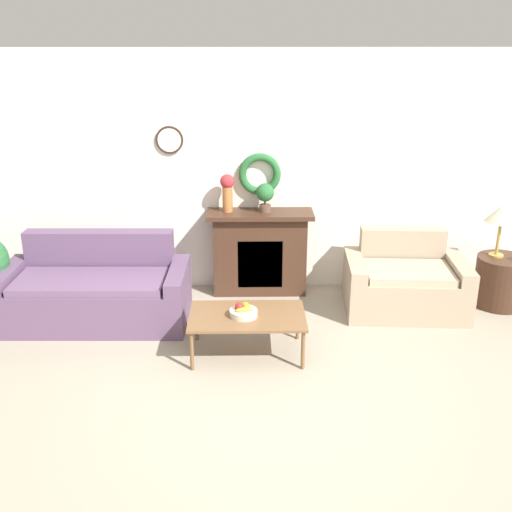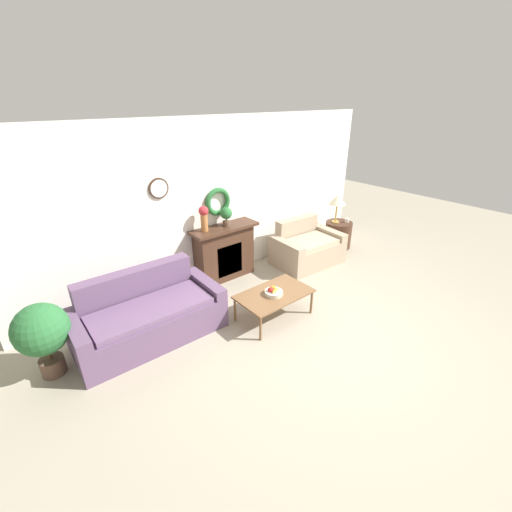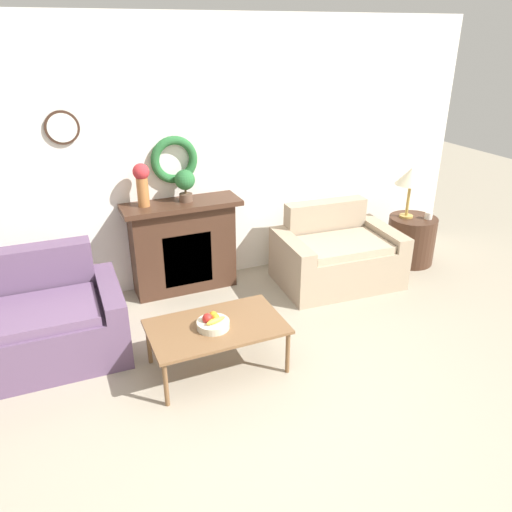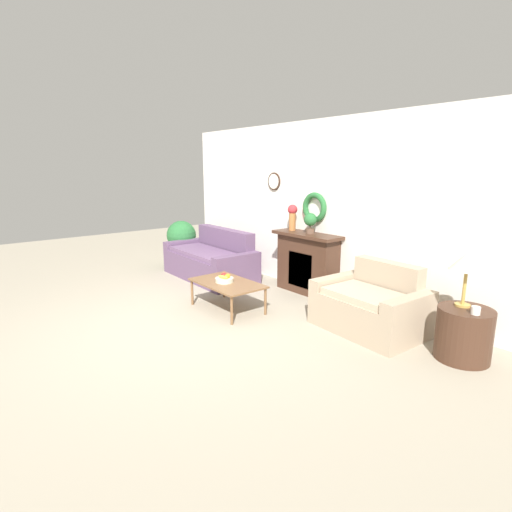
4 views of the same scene
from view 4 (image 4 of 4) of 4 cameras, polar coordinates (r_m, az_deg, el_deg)
ground_plane at (r=5.09m, az=-11.94°, el=-10.61°), size 16.00×16.00×0.00m
wall_back at (r=6.37m, az=9.30°, el=6.73°), size 6.80×0.15×2.70m
fireplace at (r=6.42m, az=7.31°, el=-0.96°), size 1.19×0.41×0.97m
couch_left at (r=7.32m, az=-6.42°, el=-0.70°), size 1.92×0.93×0.88m
loveseat_right at (r=5.15m, az=16.05°, el=-6.95°), size 1.32×0.94×0.83m
coffee_table at (r=5.63m, az=-4.13°, el=-4.08°), size 1.07×0.65×0.40m
fruit_bowl at (r=5.63m, az=-4.51°, el=-3.26°), size 0.26×0.26×0.12m
side_table_by_loveseat at (r=4.76m, az=27.54°, el=-9.85°), size 0.55×0.55×0.55m
table_lamp at (r=4.63m, az=27.96°, el=-0.82°), size 0.35×0.35×0.58m
mug at (r=4.53m, az=28.89°, el=-6.84°), size 0.09×0.09×0.08m
vase_on_mantel_left at (r=6.54m, az=5.23°, el=5.81°), size 0.16×0.16×0.42m
potted_plant_on_mantel at (r=6.25m, az=7.76°, el=4.95°), size 0.20×0.20×0.32m
potted_plant_floor_by_couch at (r=8.28m, az=-10.60°, el=2.68°), size 0.59×0.59×0.92m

